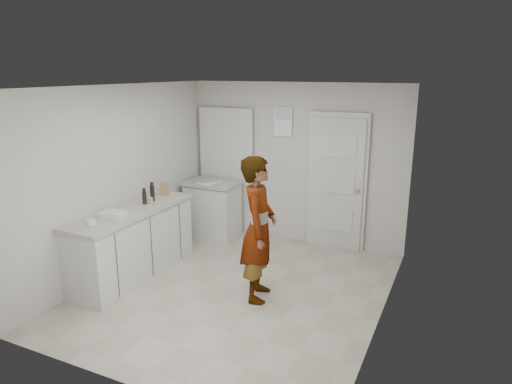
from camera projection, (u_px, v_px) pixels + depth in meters
The scene contains 12 objects.
ground at pixel (237, 290), 5.74m from camera, with size 4.00×4.00×0.00m, color #AAA18F.
room_shell at pixel (283, 177), 7.25m from camera, with size 4.00×4.00×4.00m.
main_counter at pixel (133, 245), 6.05m from camera, with size 0.64×1.96×0.93m.
side_counter at pixel (213, 211), 7.50m from camera, with size 0.84×0.61×0.93m.
person at pixel (259, 229), 5.35m from camera, with size 0.64×0.42×1.74m, color silver.
cake_mix_box at pixel (164, 189), 6.56m from camera, with size 0.12×0.05×0.19m, color #9F724F.
spice_jar at pixel (151, 200), 6.17m from camera, with size 0.05×0.05×0.08m, color tan.
oil_cruet_a at pixel (144, 196), 6.13m from camera, with size 0.06×0.06×0.23m.
oil_cruet_b at pixel (152, 192), 6.26m from camera, with size 0.06×0.06×0.27m.
baking_dish at pixel (113, 214), 5.64m from camera, with size 0.33×0.26×0.05m.
egg_bowl at pixel (91, 222), 5.35m from camera, with size 0.12×0.12×0.05m.
papers at pixel (209, 182), 7.31m from camera, with size 0.27×0.34×0.01m, color white.
Camera 1 is at (2.42, -4.63, 2.69)m, focal length 32.00 mm.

